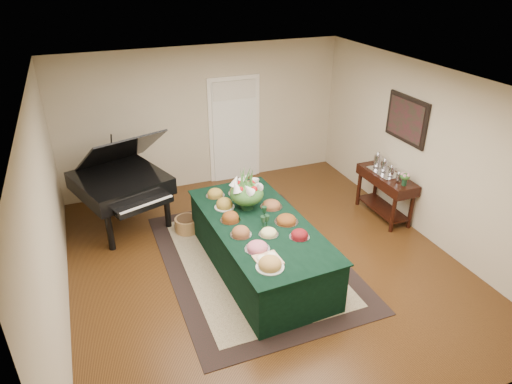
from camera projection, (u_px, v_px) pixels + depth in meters
name	position (u px, v px, depth m)	size (l,w,h in m)	color
ground	(263.00, 262.00, 6.87)	(6.00, 6.00, 0.00)	black
area_rug	(253.00, 260.00, 6.92)	(2.55, 3.58, 0.01)	black
kitchen_doorway	(235.00, 131.00, 9.04)	(1.05, 0.07, 2.10)	white
buffet_table	(260.00, 245.00, 6.57)	(1.39, 2.78, 0.78)	black
food_platters	(253.00, 218.00, 6.42)	(1.03, 2.37, 0.12)	beige
cutting_board	(267.00, 257.00, 5.60)	(0.32, 0.32, 0.10)	tan
green_goblets	(265.00, 218.00, 6.33)	(0.19, 0.32, 0.18)	black
floral_centerpiece	(247.00, 190.00, 6.63)	(0.51, 0.51, 0.51)	black
grand_piano	(121.00, 182.00, 7.47)	(1.69, 1.87, 1.64)	black
wicker_basket	(187.00, 225.00, 7.59)	(0.39, 0.39, 0.25)	olive
mahogany_sideboard	(386.00, 184.00, 7.83)	(0.45, 1.20, 0.80)	black
tea_service	(386.00, 167.00, 7.75)	(0.34, 0.74, 0.30)	silver
pink_bouquet	(405.00, 177.00, 7.32)	(0.18, 0.18, 0.23)	black
wall_painting	(407.00, 119.00, 7.38)	(0.05, 0.95, 0.75)	black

